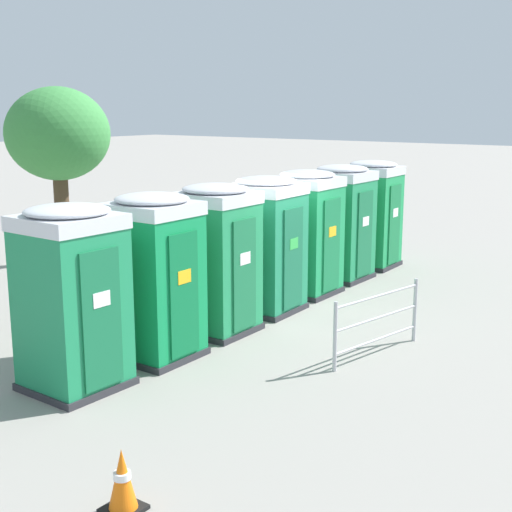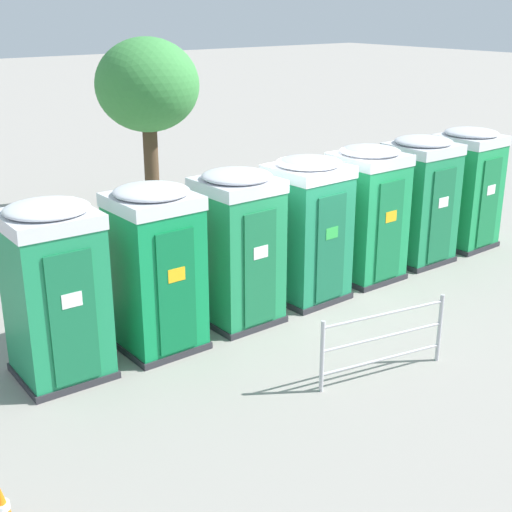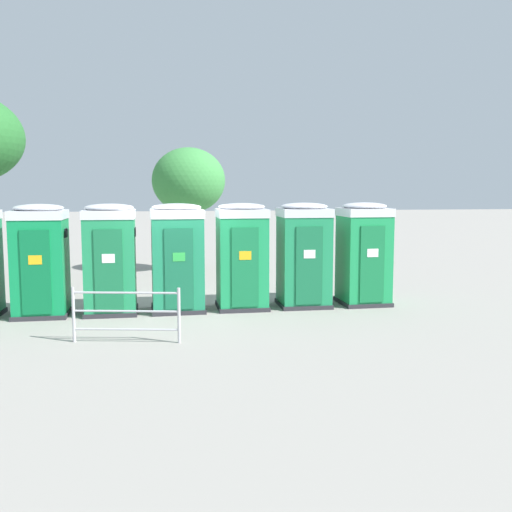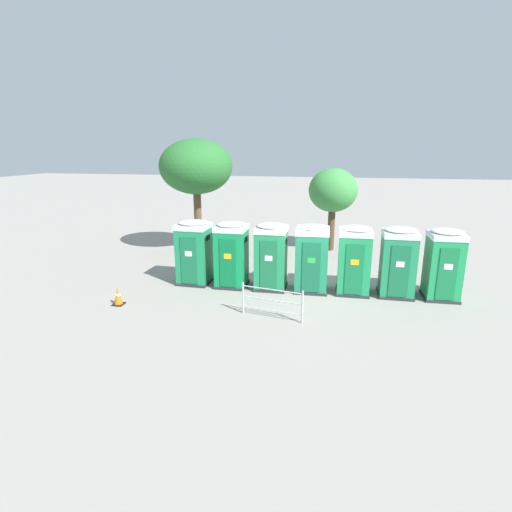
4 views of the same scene
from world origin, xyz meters
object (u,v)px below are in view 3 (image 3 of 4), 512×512
street_tree_1 (189,182)px  portapotty_3 (177,257)px  portapotty_2 (110,258)px  portapotty_6 (364,253)px  portapotty_1 (40,260)px  portapotty_5 (304,254)px  portapotty_4 (242,256)px  event_barrier (126,313)px

street_tree_1 → portapotty_3: bearing=-94.8°
portapotty_2 → portapotty_3: same height
portapotty_3 → portapotty_6: bearing=1.8°
portapotty_1 → portapotty_5: 6.15m
portapotty_1 → portapotty_5: bearing=1.9°
portapotty_3 → portapotty_4: 1.54m
portapotty_1 → event_barrier: (2.05, -2.72, -0.72)m
portapotty_2 → portapotty_4: 3.07m
portapotty_2 → street_tree_1: size_ratio=0.60×
portapotty_4 → portapotty_5: 1.54m
portapotty_1 → event_barrier: size_ratio=1.25×
portapotty_1 → portapotty_4: same height
portapotty_5 → event_barrier: 5.09m
portapotty_1 → event_barrier: portapotty_1 is taller
portapotty_2 → portapotty_5: bearing=2.1°
portapotty_5 → portapotty_6: size_ratio=1.00×
portapotty_2 → event_barrier: bearing=-79.6°
portapotty_3 → portapotty_5: (3.07, 0.12, 0.00)m
street_tree_1 → event_barrier: (-1.57, -9.28, -2.53)m
portapotty_3 → portapotty_2: bearing=-178.1°
portapotty_3 → portapotty_5: size_ratio=1.00×
portapotty_2 → event_barrier: portapotty_2 is taller
event_barrier → portapotty_1: bearing=126.9°
portapotty_3 → portapotty_1: bearing=-178.3°
portapotty_2 → portapotty_5: same height
portapotty_1 → portapotty_2: size_ratio=1.00×
street_tree_1 → portapotty_1: bearing=-118.9°
portapotty_5 → event_barrier: portapotty_5 is taller
portapotty_4 → street_tree_1: size_ratio=0.60×
event_barrier → portapotty_5: bearing=35.6°
portapotty_4 → portapotty_6: (3.07, 0.08, 0.00)m
portapotty_3 → street_tree_1: (0.54, 6.47, 1.82)m
portapotty_4 → event_barrier: bearing=-131.7°
portapotty_1 → portapotty_3: (3.07, 0.09, -0.00)m
portapotty_4 → portapotty_5: same height
portapotty_5 → event_barrier: size_ratio=1.25×
portapotty_1 → portapotty_2: 1.54m
portapotty_5 → portapotty_6: bearing=1.0°
portapotty_1 → street_tree_1: 7.70m
portapotty_4 → street_tree_1: (-0.99, 6.40, 1.82)m
portapotty_6 → event_barrier: bearing=-152.3°
portapotty_5 → portapotty_3: bearing=-177.8°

